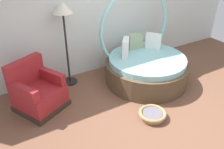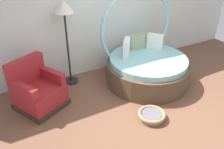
# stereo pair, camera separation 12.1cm
# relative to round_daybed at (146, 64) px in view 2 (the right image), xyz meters

# --- Properties ---
(ground_plane) EXTENTS (8.00, 8.00, 0.02)m
(ground_plane) POSITION_rel_round_daybed_xyz_m (-0.50, -1.03, -0.41)
(ground_plane) COLOR brown
(back_wall) EXTENTS (8.00, 0.12, 3.08)m
(back_wall) POSITION_rel_round_daybed_xyz_m (-0.50, 1.06, 1.14)
(back_wall) COLOR silver
(back_wall) RESTS_ON ground_plane
(round_daybed) EXTENTS (1.83, 1.83, 2.02)m
(round_daybed) POSITION_rel_round_daybed_xyz_m (0.00, 0.00, 0.00)
(round_daybed) COLOR brown
(round_daybed) RESTS_ON ground_plane
(red_armchair) EXTENTS (1.07, 1.07, 0.94)m
(red_armchair) POSITION_rel_round_daybed_xyz_m (-2.36, 0.21, -0.07)
(red_armchair) COLOR #38281E
(red_armchair) RESTS_ON ground_plane
(pet_basket) EXTENTS (0.51, 0.51, 0.13)m
(pet_basket) POSITION_rel_round_daybed_xyz_m (-0.69, -1.16, -0.32)
(pet_basket) COLOR #9E7F56
(pet_basket) RESTS_ON ground_plane
(floor_lamp) EXTENTS (0.40, 0.40, 1.82)m
(floor_lamp) POSITION_rel_round_daybed_xyz_m (-1.52, 0.75, 1.13)
(floor_lamp) COLOR black
(floor_lamp) RESTS_ON ground_plane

